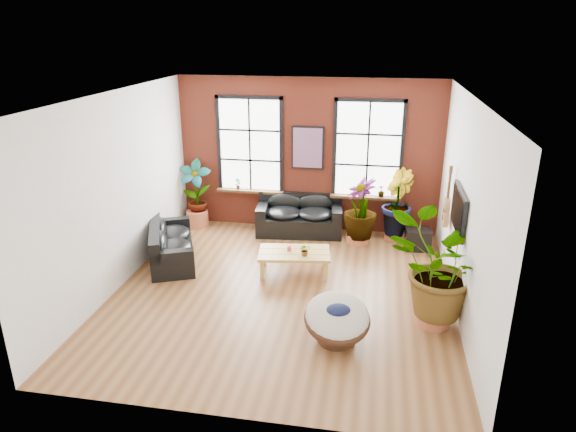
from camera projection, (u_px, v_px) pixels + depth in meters
The scene contains 19 objects.
room at pixel (283, 198), 8.85m from camera, with size 6.04×6.54×3.54m.
sofa_back at pixel (300, 216), 11.91m from camera, with size 2.02×1.12×0.89m.
sofa_left at pixel (169, 244), 10.47m from camera, with size 1.51×2.12×0.77m.
coffee_table at pixel (294, 254), 9.93m from camera, with size 1.47×0.97×0.53m.
papasan_chair at pixel (337, 319), 7.74m from camera, with size 1.21×1.22×0.76m.
poster at pixel (308, 148), 11.58m from camera, with size 0.74×0.06×0.98m.
tv_wall_unit at pixel (455, 210), 8.87m from camera, with size 0.13×1.86×1.20m.
media_box at pixel (418, 239), 11.05m from camera, with size 0.56×0.47×0.45m.
pot_back_left at pixel (198, 218), 12.35m from camera, with size 0.63×0.63×0.38m.
pot_back_right at pixel (395, 232), 11.54m from camera, with size 0.59×0.59×0.35m.
pot_right_wall at pixel (433, 314), 8.24m from camera, with size 0.57×0.57×0.39m.
pot_mid at pixel (358, 235), 11.39m from camera, with size 0.56×0.56×0.37m.
floor_plant_back_left at pixel (196, 190), 12.13m from camera, with size 0.77×0.52×1.46m, color #2A5617.
floor_plant_back_right at pixel (396, 202), 11.32m from camera, with size 0.81×0.65×1.47m, color #2A5617.
floor_plant_right_wall at pixel (438, 270), 7.94m from camera, with size 1.50×1.30×1.67m, color #2A5617.
floor_plant_mid at pixel (360, 208), 11.15m from camera, with size 0.75×0.75×1.34m, color #2A5617.
table_plant at pixel (305, 250), 9.70m from camera, with size 0.21×0.19×0.24m, color #2A5617.
sill_plant_left at pixel (238, 184), 12.12m from camera, with size 0.14×0.10×0.27m, color #2A5617.
sill_plant_right at pixel (381, 191), 11.58m from camera, with size 0.15×0.15×0.27m, color #2A5617.
Camera 1 is at (1.53, -8.12, 4.54)m, focal length 32.00 mm.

